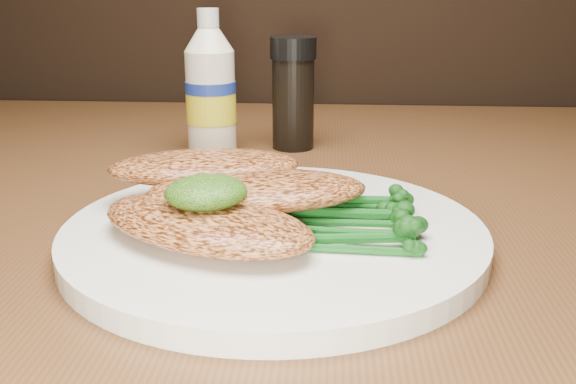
{
  "coord_description": "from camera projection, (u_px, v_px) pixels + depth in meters",
  "views": [
    {
      "loc": [
        -0.02,
        0.47,
        0.93
      ],
      "look_at": [
        -0.05,
        0.91,
        0.79
      ],
      "focal_mm": 41.31,
      "sensor_mm": 36.0,
      "label": 1
    }
  ],
  "objects": [
    {
      "name": "chicken_front",
      "position": [
        206.0,
        223.0,
        0.43
      ],
      "size": [
        0.18,
        0.15,
        0.03
      ],
      "primitive_type": "ellipsoid",
      "rotation": [
        0.0,
        0.0,
        -0.47
      ],
      "color": "#CC7341",
      "rests_on": "plate"
    },
    {
      "name": "pepper_grinder",
      "position": [
        293.0,
        94.0,
        0.72
      ],
      "size": [
        0.05,
        0.05,
        0.12
      ],
      "primitive_type": null,
      "rotation": [
        0.0,
        0.0,
        -0.08
      ],
      "color": "black",
      "rests_on": "dining_table"
    },
    {
      "name": "plate",
      "position": [
        274.0,
        235.0,
        0.47
      ],
      "size": [
        0.3,
        0.3,
        0.02
      ],
      "primitive_type": "cylinder",
      "color": "white",
      "rests_on": "dining_table"
    },
    {
      "name": "mayo_bottle",
      "position": [
        210.0,
        82.0,
        0.7
      ],
      "size": [
        0.06,
        0.06,
        0.15
      ],
      "primitive_type": null,
      "rotation": [
        0.0,
        0.0,
        0.14
      ],
      "color": "white",
      "rests_on": "dining_table"
    },
    {
      "name": "pesto_front",
      "position": [
        206.0,
        192.0,
        0.43
      ],
      "size": [
        0.07,
        0.07,
        0.02
      ],
      "primitive_type": "ellipsoid",
      "rotation": [
        0.0,
        0.0,
        0.36
      ],
      "color": "black",
      "rests_on": "chicken_front"
    },
    {
      "name": "chicken_mid",
      "position": [
        257.0,
        190.0,
        0.47
      ],
      "size": [
        0.17,
        0.11,
        0.02
      ],
      "primitive_type": "ellipsoid",
      "rotation": [
        0.0,
        0.0,
        0.18
      ],
      "color": "#CC7341",
      "rests_on": "plate"
    },
    {
      "name": "broccolini_bundle",
      "position": [
        329.0,
        212.0,
        0.46
      ],
      "size": [
        0.18,
        0.16,
        0.02
      ],
      "primitive_type": null,
      "rotation": [
        0.0,
        0.0,
        0.35
      ],
      "color": "#125418",
      "rests_on": "plate"
    },
    {
      "name": "chicken_back",
      "position": [
        205.0,
        167.0,
        0.51
      ],
      "size": [
        0.16,
        0.1,
        0.02
      ],
      "primitive_type": "ellipsoid",
      "rotation": [
        0.0,
        0.0,
        0.2
      ],
      "color": "#CC7341",
      "rests_on": "plate"
    }
  ]
}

